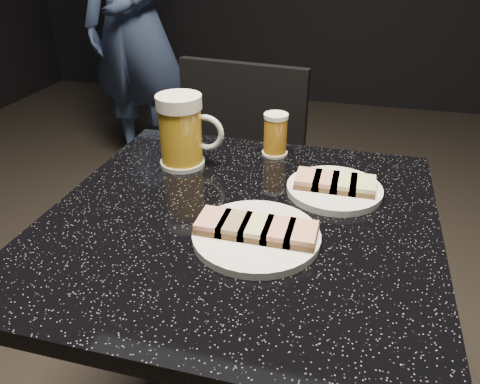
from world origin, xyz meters
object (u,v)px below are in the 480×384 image
at_px(patron, 135,24).
at_px(chair, 228,193).
at_px(beer_tumbler, 275,135).
at_px(table, 240,315).
at_px(beer_mug, 182,131).
at_px(plate_large, 256,236).
at_px(plate_small, 334,189).

bearing_deg(patron, chair, -43.40).
bearing_deg(beer_tumbler, table, -91.66).
bearing_deg(chair, beer_mug, -90.54).
bearing_deg(patron, plate_large, -48.77).
height_order(plate_large, plate_small, same).
height_order(table, chair, chair).
xyz_separation_m(plate_small, table, (-0.16, -0.13, -0.25)).
height_order(beer_mug, chair, beer_mug).
bearing_deg(plate_small, plate_large, -119.69).
bearing_deg(beer_mug, plate_small, -7.42).
bearing_deg(beer_tumbler, beer_mug, -149.83).
height_order(plate_small, beer_tumbler, beer_tumbler).
height_order(patron, table, patron).
height_order(plate_small, beer_mug, beer_mug).
bearing_deg(plate_large, beer_mug, 132.55).
relative_size(beer_tumbler, chair, 0.11).
relative_size(plate_large, beer_mug, 1.36).
bearing_deg(table, beer_mug, 134.91).
bearing_deg(beer_tumbler, patron, 127.63).
bearing_deg(plate_large, patron, 122.02).
distance_m(plate_small, beer_tumbler, 0.22).
relative_size(table, chair, 0.86).
height_order(patron, beer_mug, patron).
bearing_deg(plate_small, patron, 128.50).
xyz_separation_m(plate_small, chair, (-0.33, 0.37, -0.26)).
bearing_deg(plate_small, beer_mug, 172.58).
xyz_separation_m(patron, beer_mug, (0.77, -1.34, 0.03)).
distance_m(plate_large, plate_small, 0.23).
distance_m(patron, table, 1.81).
distance_m(plate_small, beer_mug, 0.34).
relative_size(beer_mug, chair, 0.18).
xyz_separation_m(table, beer_mug, (-0.17, 0.18, 0.32)).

